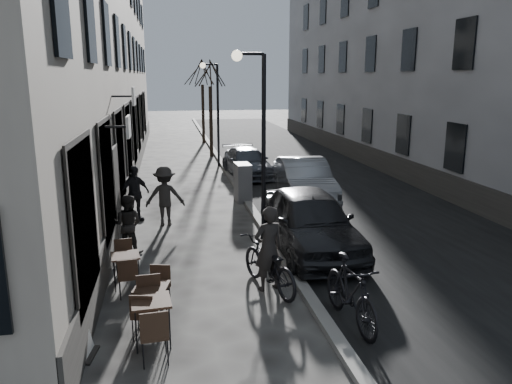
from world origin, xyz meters
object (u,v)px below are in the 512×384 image
object	(u,v)px
streetlamp_near	(257,126)
utility_cabinet	(243,182)
bistro_set_c	(126,267)
pedestrian_far	(134,194)
bicycle	(268,264)
streetlamp_far	(214,103)
pedestrian_mid	(165,196)
sign_board	(81,335)
car_near	(310,221)
car_mid	(304,180)
bistro_set_a	(152,317)
car_far	(247,162)
tree_far	(202,73)
bistro_set_b	(152,300)
moped	(351,292)
tree_near	(210,72)
pedestrian_near	(128,224)

from	to	relation	value
streetlamp_near	utility_cabinet	xyz separation A→B (m)	(0.27, 4.47, -2.47)
bistro_set_c	pedestrian_far	bearing A→B (deg)	83.01
streetlamp_near	bicycle	distance (m)	4.18
streetlamp_far	bicycle	distance (m)	15.48
pedestrian_mid	pedestrian_far	size ratio (longest dim) A/B	1.03
sign_board	bistro_set_c	bearing A→B (deg)	88.56
bicycle	car_near	bearing A→B (deg)	-143.06
car_mid	streetlamp_far	bearing A→B (deg)	111.32
car_near	car_mid	distance (m)	5.37
bistro_set_a	car_far	bearing A→B (deg)	69.60
streetlamp_far	tree_far	distance (m)	9.12
bistro_set_b	car_near	distance (m)	5.09
streetlamp_near	sign_board	world-z (taller)	streetlamp_near
bistro_set_b	bistro_set_c	size ratio (longest dim) A/B	1.01
tree_far	car_near	xyz separation A→B (m)	(1.10, -22.10, -3.85)
tree_far	pedestrian_mid	xyz separation A→B (m)	(-2.56, -19.08, -3.75)
bicycle	streetlamp_far	bearing A→B (deg)	-109.21
bicycle	car_mid	bearing A→B (deg)	-128.83
streetlamp_far	moped	world-z (taller)	streetlamp_far
bistro_set_c	pedestrian_mid	world-z (taller)	pedestrian_mid
streetlamp_near	tree_near	size ratio (longest dim) A/B	0.89
car_mid	bistro_set_a	bearing A→B (deg)	-115.55
car_mid	car_far	xyz separation A→B (m)	(-1.30, 4.97, -0.14)
tree_far	pedestrian_mid	world-z (taller)	tree_far
streetlamp_near	pedestrian_near	xyz separation A→B (m)	(-3.43, -0.41, -2.39)
utility_cabinet	pedestrian_mid	size ratio (longest dim) A/B	0.76
tree_far	utility_cabinet	distance (m)	17.00
streetlamp_near	streetlamp_far	bearing A→B (deg)	90.00
bistro_set_a	sign_board	distance (m)	1.14
streetlamp_near	bistro_set_a	size ratio (longest dim) A/B	3.15
sign_board	car_near	bearing A→B (deg)	48.94
bistro_set_b	bistro_set_a	bearing A→B (deg)	-76.15
bistro_set_a	car_mid	bearing A→B (deg)	55.52
bistro_set_b	car_far	bearing A→B (deg)	86.34
tree_far	utility_cabinet	xyz separation A→B (m)	(0.20, -16.53, -3.97)
pedestrian_far	bicycle	bearing A→B (deg)	-95.96
bistro_set_b	bicycle	xyz separation A→B (m)	(2.39, 1.08, 0.12)
tree_near	car_mid	world-z (taller)	tree_near
bistro_set_b	pedestrian_near	world-z (taller)	pedestrian_near
bicycle	pedestrian_near	world-z (taller)	pedestrian_near
moped	bistro_set_a	bearing A→B (deg)	175.75
bistro_set_b	car_mid	bearing A→B (deg)	70.93
bistro_set_b	bistro_set_c	bearing A→B (deg)	121.22
car_mid	car_near	bearing A→B (deg)	-100.09
sign_board	utility_cabinet	size ratio (longest dim) A/B	0.70
bistro_set_a	tree_near	bearing A→B (deg)	77.05
car_mid	bistro_set_c	bearing A→B (deg)	-127.09
tree_near	bistro_set_a	bearing A→B (deg)	-97.92
streetlamp_near	car_far	bearing A→B (deg)	82.65
streetlamp_far	utility_cabinet	distance (m)	7.93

